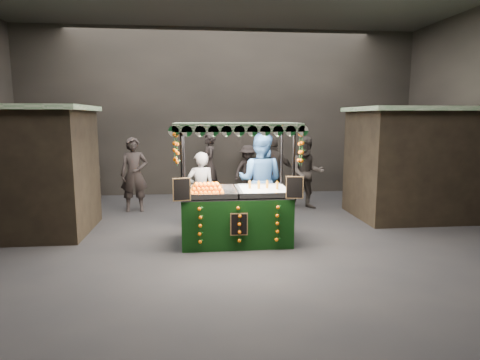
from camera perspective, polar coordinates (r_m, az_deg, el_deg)
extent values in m
plane|color=black|center=(8.02, -0.33, -8.39)|extent=(12.00, 12.00, 0.00)
cube|color=black|center=(12.65, -2.64, 9.36)|extent=(12.00, 0.10, 5.00)
cube|color=black|center=(2.74, 10.37, 11.46)|extent=(12.00, 0.10, 5.00)
cube|color=black|center=(9.43, -28.71, 0.88)|extent=(2.80, 2.00, 2.50)
cube|color=#104C1C|center=(9.36, -29.30, 8.79)|extent=(3.00, 2.20, 0.10)
cube|color=black|center=(10.54, 23.32, 1.97)|extent=(2.80, 2.00, 2.50)
cube|color=#104C1C|center=(10.49, 23.75, 9.04)|extent=(3.00, 2.20, 0.10)
cube|color=black|center=(7.79, -0.58, -5.42)|extent=(2.01, 1.10, 0.91)
cube|color=silver|center=(7.69, -0.59, -1.99)|extent=(2.01, 1.10, 0.04)
cylinder|color=black|center=(7.12, -8.04, -1.60)|extent=(0.05, 0.05, 2.19)
cylinder|color=black|center=(7.31, 7.44, -1.31)|extent=(0.05, 0.05, 2.19)
cylinder|color=black|center=(8.14, -7.80, -0.29)|extent=(0.05, 0.05, 2.19)
cylinder|color=black|center=(8.32, 5.78, -0.07)|extent=(0.05, 0.05, 2.19)
cube|color=#104C1C|center=(7.56, -0.60, 7.71)|extent=(2.24, 1.32, 0.07)
cube|color=silver|center=(7.75, 3.45, -1.51)|extent=(0.89, 0.99, 0.07)
cube|color=black|center=(7.06, -8.13, -1.32)|extent=(0.31, 0.09, 0.40)
cube|color=black|center=(7.26, 7.62, -1.03)|extent=(0.31, 0.09, 0.40)
cube|color=black|center=(7.22, -0.14, -6.20)|extent=(0.31, 0.02, 0.40)
imported|color=slate|center=(8.79, -5.49, -1.40)|extent=(0.66, 0.50, 1.64)
imported|color=#2B538B|center=(8.73, 2.87, -0.12)|extent=(1.21, 1.10, 2.04)
imported|color=#292221|center=(10.62, -14.54, 0.74)|extent=(0.73, 0.52, 1.87)
imported|color=#2A2522|center=(10.70, 9.26, 0.96)|extent=(0.99, 0.82, 1.87)
imported|color=#2C2623|center=(10.67, 4.65, 1.01)|extent=(1.17, 0.69, 1.87)
imported|color=black|center=(12.42, 1.09, 1.35)|extent=(1.14, 0.99, 1.53)
imported|color=black|center=(12.27, -20.35, 1.02)|extent=(0.96, 0.92, 1.66)
imported|color=black|center=(11.21, 22.02, 0.11)|extent=(0.68, 1.54, 1.61)
imported|color=#292322|center=(12.04, -4.32, 2.01)|extent=(0.53, 0.74, 1.91)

